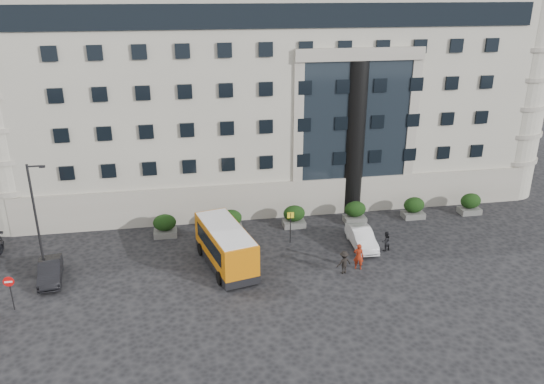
{
  "coord_description": "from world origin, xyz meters",
  "views": [
    {
      "loc": [
        -2.24,
        -30.91,
        18.48
      ],
      "look_at": [
        3.75,
        3.18,
        5.0
      ],
      "focal_mm": 35.0,
      "sensor_mm": 36.0,
      "label": 1
    }
  ],
  "objects_px": {
    "parked_car_d": "(10,211)",
    "pedestrian_c": "(344,262)",
    "red_truck": "(24,189)",
    "pedestrian_a": "(359,256)",
    "parked_car_b": "(50,271)",
    "hedge_a": "(165,225)",
    "hedge_d": "(355,212)",
    "white_taxi": "(362,238)",
    "hedge_b": "(231,221)",
    "no_entry_sign": "(10,286)",
    "bus_stop_sign": "(291,222)",
    "pedestrian_b": "(386,241)",
    "minibus": "(225,245)",
    "street_lamp": "(37,217)",
    "hedge_f": "(470,203)",
    "hedge_e": "(414,208)",
    "hedge_c": "(294,216)"
  },
  "relations": [
    {
      "from": "red_truck",
      "to": "parked_car_d",
      "type": "height_order",
      "value": "red_truck"
    },
    {
      "from": "red_truck",
      "to": "minibus",
      "type": "bearing_deg",
      "value": -39.18
    },
    {
      "from": "hedge_c",
      "to": "no_entry_sign",
      "type": "relative_size",
      "value": 0.79
    },
    {
      "from": "parked_car_d",
      "to": "pedestrian_c",
      "type": "bearing_deg",
      "value": -33.36
    },
    {
      "from": "hedge_b",
      "to": "hedge_d",
      "type": "xyz_separation_m",
      "value": [
        10.4,
        0.0,
        0.0
      ]
    },
    {
      "from": "hedge_e",
      "to": "white_taxi",
      "type": "distance_m",
      "value": 7.51
    },
    {
      "from": "hedge_a",
      "to": "pedestrian_a",
      "type": "xyz_separation_m",
      "value": [
        13.33,
        -7.61,
        0.04
      ]
    },
    {
      "from": "red_truck",
      "to": "pedestrian_a",
      "type": "distance_m",
      "value": 30.85
    },
    {
      "from": "hedge_e",
      "to": "bus_stop_sign",
      "type": "relative_size",
      "value": 0.73
    },
    {
      "from": "bus_stop_sign",
      "to": "pedestrian_a",
      "type": "height_order",
      "value": "bus_stop_sign"
    },
    {
      "from": "red_truck",
      "to": "pedestrian_b",
      "type": "bearing_deg",
      "value": -24.83
    },
    {
      "from": "street_lamp",
      "to": "no_entry_sign",
      "type": "height_order",
      "value": "street_lamp"
    },
    {
      "from": "no_entry_sign",
      "to": "bus_stop_sign",
      "type": "bearing_deg",
      "value": 18.08
    },
    {
      "from": "hedge_b",
      "to": "no_entry_sign",
      "type": "distance_m",
      "value": 16.74
    },
    {
      "from": "red_truck",
      "to": "parked_car_d",
      "type": "relative_size",
      "value": 0.99
    },
    {
      "from": "minibus",
      "to": "hedge_d",
      "type": "bearing_deg",
      "value": 12.62
    },
    {
      "from": "hedge_a",
      "to": "no_entry_sign",
      "type": "height_order",
      "value": "no_entry_sign"
    },
    {
      "from": "hedge_e",
      "to": "bus_stop_sign",
      "type": "distance_m",
      "value": 11.67
    },
    {
      "from": "bus_stop_sign",
      "to": "parked_car_b",
      "type": "xyz_separation_m",
      "value": [
        -17.0,
        -2.72,
        -1.06
      ]
    },
    {
      "from": "hedge_e",
      "to": "white_taxi",
      "type": "height_order",
      "value": "hedge_e"
    },
    {
      "from": "bus_stop_sign",
      "to": "street_lamp",
      "type": "bearing_deg",
      "value": -173.46
    },
    {
      "from": "hedge_e",
      "to": "no_entry_sign",
      "type": "height_order",
      "value": "no_entry_sign"
    },
    {
      "from": "red_truck",
      "to": "parked_car_d",
      "type": "xyz_separation_m",
      "value": [
        -0.41,
        -3.41,
        -0.69
      ]
    },
    {
      "from": "red_truck",
      "to": "pedestrian_b",
      "type": "xyz_separation_m",
      "value": [
        28.82,
        -14.43,
        -0.66
      ]
    },
    {
      "from": "hedge_a",
      "to": "pedestrian_a",
      "type": "height_order",
      "value": "pedestrian_a"
    },
    {
      "from": "no_entry_sign",
      "to": "parked_car_d",
      "type": "bearing_deg",
      "value": 105.38
    },
    {
      "from": "white_taxi",
      "to": "hedge_f",
      "type": "bearing_deg",
      "value": 23.14
    },
    {
      "from": "hedge_e",
      "to": "hedge_f",
      "type": "relative_size",
      "value": 1.0
    },
    {
      "from": "minibus",
      "to": "pedestrian_c",
      "type": "relative_size",
      "value": 4.44
    },
    {
      "from": "pedestrian_a",
      "to": "parked_car_b",
      "type": "bearing_deg",
      "value": 18.16
    },
    {
      "from": "hedge_a",
      "to": "red_truck",
      "type": "bearing_deg",
      "value": 144.11
    },
    {
      "from": "hedge_d",
      "to": "white_taxi",
      "type": "height_order",
      "value": "hedge_d"
    },
    {
      "from": "hedge_b",
      "to": "hedge_c",
      "type": "relative_size",
      "value": 1.0
    },
    {
      "from": "no_entry_sign",
      "to": "parked_car_d",
      "type": "xyz_separation_m",
      "value": [
        -4.0,
        14.54,
        -0.92
      ]
    },
    {
      "from": "pedestrian_c",
      "to": "hedge_f",
      "type": "bearing_deg",
      "value": -165.54
    },
    {
      "from": "hedge_f",
      "to": "pedestrian_b",
      "type": "distance_m",
      "value": 11.13
    },
    {
      "from": "street_lamp",
      "to": "parked_car_d",
      "type": "distance_m",
      "value": 12.21
    },
    {
      "from": "hedge_a",
      "to": "parked_car_b",
      "type": "distance_m",
      "value": 9.32
    },
    {
      "from": "minibus",
      "to": "parked_car_b",
      "type": "relative_size",
      "value": 1.82
    },
    {
      "from": "parked_car_b",
      "to": "pedestrian_a",
      "type": "bearing_deg",
      "value": -13.67
    },
    {
      "from": "hedge_b",
      "to": "no_entry_sign",
      "type": "bearing_deg",
      "value": -148.1
    },
    {
      "from": "white_taxi",
      "to": "parked_car_d",
      "type": "bearing_deg",
      "value": 162.04
    },
    {
      "from": "bus_stop_sign",
      "to": "pedestrian_b",
      "type": "xyz_separation_m",
      "value": [
        6.73,
        -2.52,
        -0.97
      ]
    },
    {
      "from": "hedge_b",
      "to": "pedestrian_b",
      "type": "bearing_deg",
      "value": -25.75
    },
    {
      "from": "hedge_d",
      "to": "bus_stop_sign",
      "type": "bearing_deg",
      "value": -155.34
    },
    {
      "from": "parked_car_d",
      "to": "pedestrian_b",
      "type": "relative_size",
      "value": 3.45
    },
    {
      "from": "minibus",
      "to": "pedestrian_b",
      "type": "bearing_deg",
      "value": -12.42
    },
    {
      "from": "no_entry_sign",
      "to": "hedge_b",
      "type": "bearing_deg",
      "value": 31.9
    },
    {
      "from": "bus_stop_sign",
      "to": "parked_car_d",
      "type": "xyz_separation_m",
      "value": [
        -22.5,
        8.5,
        -1.0
      ]
    },
    {
      "from": "hedge_a",
      "to": "bus_stop_sign",
      "type": "bearing_deg",
      "value": -16.42
    }
  ]
}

